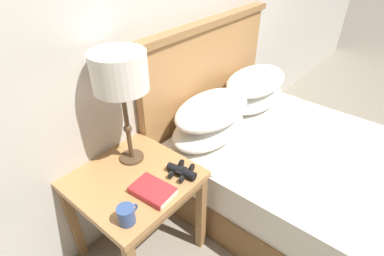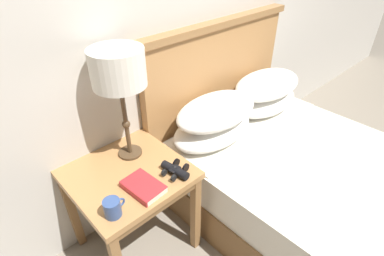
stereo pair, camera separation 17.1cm
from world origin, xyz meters
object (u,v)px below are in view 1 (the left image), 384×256
(table_lamp, at_px, (120,75))
(binoculars_pair, at_px, (182,171))
(book_on_nightstand, at_px, (152,191))
(coffee_mug, at_px, (126,215))
(bed, at_px, (312,177))
(nightstand, at_px, (134,188))

(table_lamp, bearing_deg, binoculars_pair, -75.45)
(book_on_nightstand, distance_m, binoculars_pair, 0.19)
(binoculars_pair, bearing_deg, table_lamp, 104.55)
(coffee_mug, bearing_deg, table_lamp, 46.59)
(bed, bearing_deg, table_lamp, 138.31)
(table_lamp, relative_size, book_on_nightstand, 2.83)
(bed, bearing_deg, nightstand, 145.73)
(bed, relative_size, coffee_mug, 19.74)
(coffee_mug, bearing_deg, nightstand, 45.53)
(nightstand, bearing_deg, bed, -34.27)
(binoculars_pair, bearing_deg, coffee_mug, -177.77)
(bed, height_order, binoculars_pair, bed)
(table_lamp, height_order, coffee_mug, table_lamp)
(binoculars_pair, height_order, coffee_mug, coffee_mug)
(bed, xyz_separation_m, coffee_mug, (-1.13, 0.44, 0.34))
(binoculars_pair, bearing_deg, bed, -30.63)
(table_lamp, bearing_deg, bed, -41.69)
(nightstand, xyz_separation_m, bed, (0.94, -0.64, -0.22))
(bed, distance_m, coffee_mug, 1.26)
(table_lamp, xyz_separation_m, binoculars_pair, (0.08, -0.30, -0.47))
(bed, bearing_deg, coffee_mug, 158.91)
(table_lamp, xyz_separation_m, coffee_mug, (-0.29, -0.31, -0.45))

